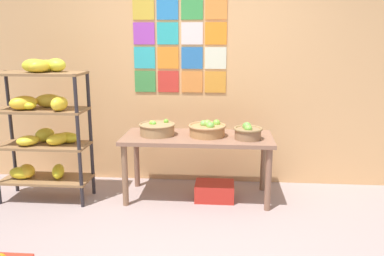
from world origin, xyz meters
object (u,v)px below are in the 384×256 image
object	(u,v)px
fruit_basket_back_right	(207,129)
banana_shelf_unit	(42,121)
display_table	(198,144)
produce_crate_under_table	(214,191)
fruit_basket_right	(157,129)
fruit_basket_left	(248,132)

from	to	relation	value
fruit_basket_back_right	banana_shelf_unit	bearing A→B (deg)	-174.00
display_table	produce_crate_under_table	bearing A→B (deg)	-13.39
produce_crate_under_table	display_table	bearing A→B (deg)	166.61
banana_shelf_unit	produce_crate_under_table	distance (m)	1.90
banana_shelf_unit	fruit_basket_back_right	size ratio (longest dim) A/B	3.78
fruit_basket_right	produce_crate_under_table	bearing A→B (deg)	-4.37
display_table	fruit_basket_left	distance (m)	0.54
display_table	produce_crate_under_table	xyz separation A→B (m)	(0.18, -0.04, -0.50)
fruit_basket_left	fruit_basket_right	bearing A→B (deg)	174.33
fruit_basket_left	banana_shelf_unit	bearing A→B (deg)	-177.76
display_table	fruit_basket_back_right	world-z (taller)	fruit_basket_back_right
banana_shelf_unit	fruit_basket_left	xyz separation A→B (m)	(2.07, 0.08, -0.09)
banana_shelf_unit	fruit_basket_back_right	distance (m)	1.67
display_table	fruit_basket_right	world-z (taller)	fruit_basket_right
fruit_basket_right	produce_crate_under_table	xyz separation A→B (m)	(0.60, -0.05, -0.65)
fruit_basket_left	produce_crate_under_table	size ratio (longest dim) A/B	0.71
fruit_basket_left	produce_crate_under_table	distance (m)	0.73
display_table	fruit_basket_left	size ratio (longest dim) A/B	5.33
banana_shelf_unit	display_table	world-z (taller)	banana_shelf_unit
display_table	fruit_basket_right	xyz separation A→B (m)	(-0.42, 0.00, 0.15)
banana_shelf_unit	fruit_basket_left	bearing A→B (deg)	2.24
fruit_basket_right	fruit_basket_left	distance (m)	0.93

